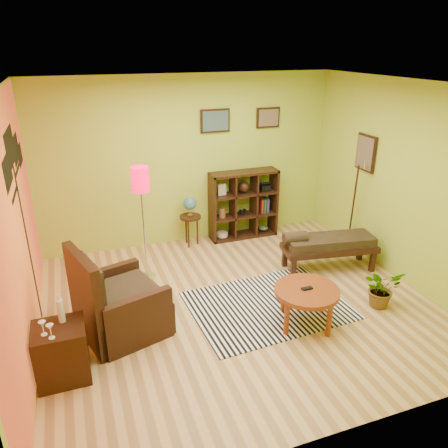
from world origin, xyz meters
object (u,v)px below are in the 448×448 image
object	(u,v)px
globe_table	(190,209)
bench	(327,244)
armchair	(117,307)
potted_plant	(381,292)
coffee_table	(307,294)
cube_shelf	(244,205)
floor_lamp	(141,190)
side_cabinet	(62,352)

from	to	relation	value
globe_table	bench	world-z (taller)	globe_table
armchair	potted_plant	world-z (taller)	armchair
coffee_table	bench	bearing A→B (deg)	48.61
bench	potted_plant	xyz separation A→B (m)	(0.13, -1.12, -0.22)
coffee_table	potted_plant	distance (m)	1.15
globe_table	cube_shelf	world-z (taller)	cube_shelf
floor_lamp	bench	xyz separation A→B (m)	(2.63, -0.65, -0.95)
floor_lamp	cube_shelf	bearing A→B (deg)	25.75
coffee_table	globe_table	size ratio (longest dim) A/B	0.91
coffee_table	bench	world-z (taller)	bench
coffee_table	side_cabinet	bearing A→B (deg)	179.68
side_cabinet	globe_table	xyz separation A→B (m)	(2.11, 2.65, 0.35)
potted_plant	bench	bearing A→B (deg)	96.74
globe_table	cube_shelf	size ratio (longest dim) A/B	0.73
floor_lamp	potted_plant	distance (m)	3.48
armchair	side_cabinet	xyz separation A→B (m)	(-0.63, -0.59, -0.03)
coffee_table	side_cabinet	distance (m)	2.83
armchair	potted_plant	bearing A→B (deg)	-10.19
bench	potted_plant	distance (m)	1.15
globe_table	bench	xyz separation A→B (m)	(1.71, -1.53, -0.24)
side_cabinet	cube_shelf	xyz separation A→B (m)	(3.11, 2.69, 0.29)
globe_table	cube_shelf	bearing A→B (deg)	2.63
armchair	floor_lamp	xyz separation A→B (m)	(0.56, 1.17, 1.03)
armchair	bench	xyz separation A→B (m)	(3.19, 0.53, 0.08)
globe_table	coffee_table	bearing A→B (deg)	-75.08
armchair	floor_lamp	size ratio (longest dim) A/B	0.68
coffee_table	floor_lamp	distance (m)	2.60
side_cabinet	bench	bearing A→B (deg)	16.32
coffee_table	side_cabinet	world-z (taller)	side_cabinet
side_cabinet	globe_table	distance (m)	3.41
armchair	side_cabinet	bearing A→B (deg)	-136.75
armchair	globe_table	world-z (taller)	armchair
globe_table	potted_plant	world-z (taller)	globe_table
cube_shelf	globe_table	bearing A→B (deg)	-177.37
floor_lamp	cube_shelf	size ratio (longest dim) A/B	1.41
potted_plant	coffee_table	bearing A→B (deg)	-179.41
floor_lamp	coffee_table	bearing A→B (deg)	-47.59
bench	floor_lamp	bearing A→B (deg)	166.16
coffee_table	armchair	bearing A→B (deg)	164.47
floor_lamp	armchair	bearing A→B (deg)	-115.61
floor_lamp	bench	bearing A→B (deg)	-13.84
armchair	cube_shelf	size ratio (longest dim) A/B	0.96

